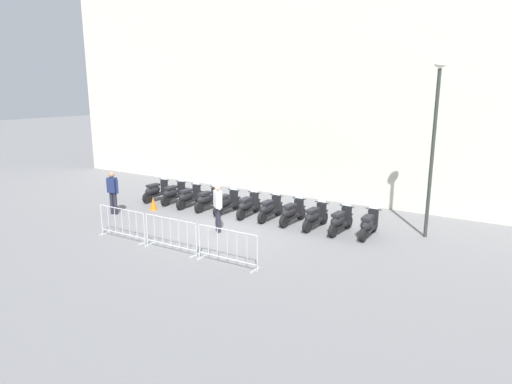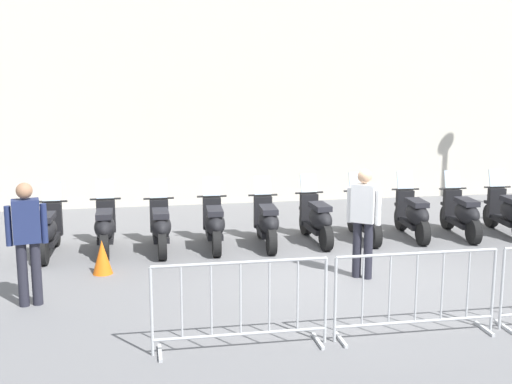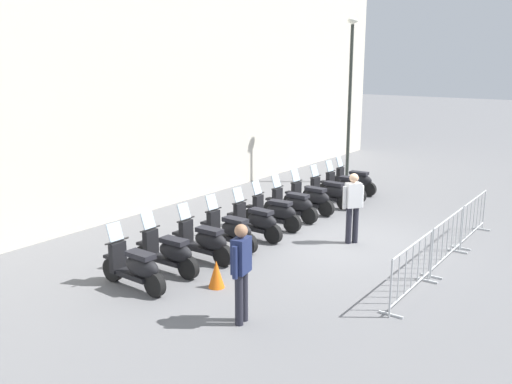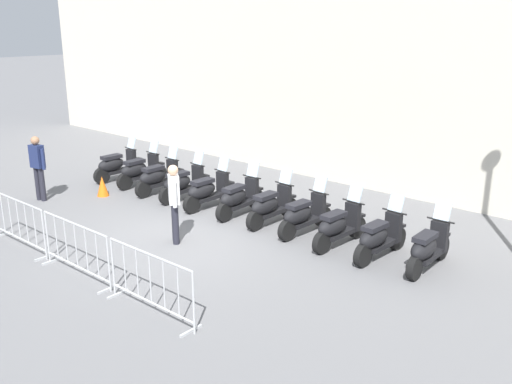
{
  "view_description": "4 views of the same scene",
  "coord_description": "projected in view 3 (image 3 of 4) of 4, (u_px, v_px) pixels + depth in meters",
  "views": [
    {
      "loc": [
        10.68,
        -11.63,
        5.12
      ],
      "look_at": [
        0.52,
        1.61,
        1.18
      ],
      "focal_mm": 32.12,
      "sensor_mm": 36.0,
      "label": 1
    },
    {
      "loc": [
        -2.27,
        -9.88,
        3.21
      ],
      "look_at": [
        -1.38,
        1.79,
        1.04
      ],
      "focal_mm": 45.97,
      "sensor_mm": 36.0,
      "label": 2
    },
    {
      "loc": [
        -10.95,
        -6.8,
        4.26
      ],
      "look_at": [
        -0.91,
        2.05,
        1.13
      ],
      "focal_mm": 38.45,
      "sensor_mm": 36.0,
      "label": 3
    },
    {
      "loc": [
        9.78,
        -6.79,
        4.72
      ],
      "look_at": [
        1.07,
        1.41,
        1.02
      ],
      "focal_mm": 40.29,
      "sensor_mm": 36.0,
      "label": 4
    }
  ],
  "objects": [
    {
      "name": "motorcycle_0",
      "position": [
        135.0,
        267.0,
        10.52
      ],
      "size": [
        0.56,
        1.73,
        1.24
      ],
      "color": "black",
      "rests_on": "ground"
    },
    {
      "name": "barrier_segment_0",
      "position": [
        412.0,
        271.0,
        10.13
      ],
      "size": [
        2.07,
        0.64,
        1.07
      ],
      "color": "#B2B5B7",
      "rests_on": "ground"
    },
    {
      "name": "barrier_segment_2",
      "position": [
        474.0,
        219.0,
        13.56
      ],
      "size": [
        2.07,
        0.64,
        1.07
      ],
      "color": "#B2B5B7",
      "rests_on": "ground"
    },
    {
      "name": "motorcycle_9",
      "position": [
        344.0,
        187.0,
        17.44
      ],
      "size": [
        0.56,
        1.72,
        1.24
      ],
      "color": "black",
      "rests_on": "ground"
    },
    {
      "name": "motorcycle_1",
      "position": [
        169.0,
        253.0,
        11.33
      ],
      "size": [
        0.58,
        1.72,
        1.24
      ],
      "color": "black",
      "rests_on": "ground"
    },
    {
      "name": "traffic_cone",
      "position": [
        216.0,
        274.0,
        10.65
      ],
      "size": [
        0.32,
        0.32,
        0.55
      ],
      "primitive_type": "cone",
      "color": "orange",
      "rests_on": "ground"
    },
    {
      "name": "motorcycle_10",
      "position": [
        354.0,
        181.0,
        18.28
      ],
      "size": [
        0.6,
        1.72,
        1.24
      ],
      "color": "black",
      "rests_on": "ground"
    },
    {
      "name": "motorcycle_7",
      "position": [
        311.0,
        198.0,
        15.95
      ],
      "size": [
        0.56,
        1.72,
        1.24
      ],
      "color": "black",
      "rests_on": "ground"
    },
    {
      "name": "barrier_segment_1",
      "position": [
        447.0,
        241.0,
        11.84
      ],
      "size": [
        2.07,
        0.64,
        1.07
      ],
      "color": "#B2B5B7",
      "rests_on": "ground"
    },
    {
      "name": "ground_plane",
      "position": [
        344.0,
        243.0,
        13.35
      ],
      "size": [
        120.0,
        120.0,
        0.0
      ],
      "primitive_type": "plane",
      "color": "slate"
    },
    {
      "name": "officer_mid_plaza",
      "position": [
        241.0,
        268.0,
        9.04
      ],
      "size": [
        0.53,
        0.31,
        1.73
      ],
      "color": "#23232D",
      "rests_on": "ground"
    },
    {
      "name": "motorcycle_5",
      "position": [
        275.0,
        212.0,
        14.4
      ],
      "size": [
        0.63,
        1.72,
        1.24
      ],
      "color": "black",
      "rests_on": "ground"
    },
    {
      "name": "building_facade",
      "position": [
        128.0,
        13.0,
        16.16
      ],
      "size": [
        28.1,
        5.28,
        11.45
      ],
      "primitive_type": "cube",
      "rotation": [
        0.0,
        0.0,
        0.1
      ],
      "color": "beige",
      "rests_on": "ground"
    },
    {
      "name": "street_lamp",
      "position": [
        350.0,
        85.0,
        19.52
      ],
      "size": [
        0.36,
        0.36,
        5.83
      ],
      "color": "#2D332D",
      "rests_on": "ground"
    },
    {
      "name": "motorcycle_2",
      "position": [
        204.0,
        242.0,
        12.04
      ],
      "size": [
        0.59,
        1.72,
        1.24
      ],
      "color": "black",
      "rests_on": "ground"
    },
    {
      "name": "motorcycle_8",
      "position": [
        329.0,
        192.0,
        16.67
      ],
      "size": [
        0.56,
        1.72,
        1.24
      ],
      "color": "black",
      "rests_on": "ground"
    },
    {
      "name": "officer_near_row_end",
      "position": [
        353.0,
        204.0,
        13.16
      ],
      "size": [
        0.48,
        0.38,
        1.73
      ],
      "color": "#23232D",
      "rests_on": "ground"
    },
    {
      "name": "motorcycle_3",
      "position": [
        230.0,
        231.0,
        12.83
      ],
      "size": [
        0.56,
        1.73,
        1.24
      ],
      "color": "black",
      "rests_on": "ground"
    },
    {
      "name": "motorcycle_6",
      "position": [
        293.0,
        205.0,
        15.19
      ],
      "size": [
        0.56,
        1.73,
        1.24
      ],
      "color": "black",
      "rests_on": "ground"
    },
    {
      "name": "motorcycle_4",
      "position": [
        256.0,
        222.0,
        13.57
      ],
      "size": [
        0.56,
        1.73,
        1.24
      ],
      "color": "black",
      "rests_on": "ground"
    }
  ]
}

